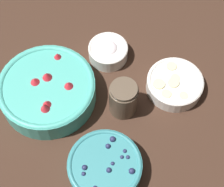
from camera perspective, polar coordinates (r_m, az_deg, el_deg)
ground_plane at (r=1.04m, az=-1.97°, el=-4.00°), size 4.00×4.00×0.00m
bowl_strawberries at (r=1.05m, az=-9.84°, el=0.60°), size 0.27×0.27×0.09m
bowl_blueberries at (r=0.95m, az=-1.10°, el=-11.11°), size 0.19×0.19×0.06m
bowl_bananas at (r=1.08m, az=9.52°, el=1.49°), size 0.16×0.16×0.05m
bowl_cream at (r=1.12m, az=-0.60°, el=6.51°), size 0.12×0.12×0.05m
jar_chocolate at (r=1.01m, az=1.73°, el=-0.87°), size 0.08×0.08×0.11m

